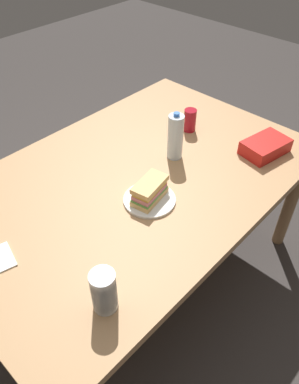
% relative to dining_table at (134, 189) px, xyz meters
% --- Properties ---
extents(ground_plane, '(8.00, 8.00, 0.00)m').
position_rel_dining_table_xyz_m(ground_plane, '(0.00, 0.00, -0.66)').
color(ground_plane, '#383330').
extents(dining_table, '(1.74, 1.14, 0.74)m').
position_rel_dining_table_xyz_m(dining_table, '(0.00, 0.00, 0.00)').
color(dining_table, tan).
rests_on(dining_table, ground_plane).
extents(paper_plate, '(0.23, 0.23, 0.01)m').
position_rel_dining_table_xyz_m(paper_plate, '(-0.07, -0.16, 0.08)').
color(paper_plate, white).
rests_on(paper_plate, dining_table).
extents(sandwich, '(0.19, 0.13, 0.08)m').
position_rel_dining_table_xyz_m(sandwich, '(-0.06, -0.16, 0.13)').
color(sandwich, '#DBB26B').
rests_on(sandwich, paper_plate).
extents(soda_can_red, '(0.07, 0.07, 0.12)m').
position_rel_dining_table_xyz_m(soda_can_red, '(0.49, 0.06, 0.13)').
color(soda_can_red, maroon).
rests_on(soda_can_red, dining_table).
extents(chip_bag, '(0.25, 0.19, 0.07)m').
position_rel_dining_table_xyz_m(chip_bag, '(0.58, -0.34, 0.11)').
color(chip_bag, red).
rests_on(chip_bag, dining_table).
extents(water_bottle_tall, '(0.07, 0.07, 0.24)m').
position_rel_dining_table_xyz_m(water_bottle_tall, '(0.25, -0.04, 0.19)').
color(water_bottle_tall, silver).
rests_on(water_bottle_tall, dining_table).
extents(plastic_cup_stack, '(0.08, 0.08, 0.17)m').
position_rel_dining_table_xyz_m(plastic_cup_stack, '(-0.53, -0.40, 0.16)').
color(plastic_cup_stack, silver).
rests_on(plastic_cup_stack, dining_table).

